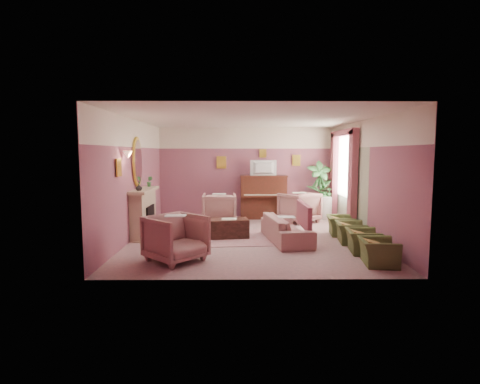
{
  "coord_description": "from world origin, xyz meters",
  "views": [
    {
      "loc": [
        -0.32,
        -8.8,
        2.02
      ],
      "look_at": [
        -0.24,
        0.4,
        1.05
      ],
      "focal_mm": 28.0,
      "sensor_mm": 36.0,
      "label": 1
    }
  ],
  "objects_px": {
    "olive_chair_b": "(363,237)",
    "piano": "(263,197)",
    "floral_armchair_right": "(299,206)",
    "side_table": "(324,208)",
    "television": "(264,167)",
    "olive_chair_d": "(340,222)",
    "floral_armchair_front": "(176,236)",
    "olive_chair_a": "(378,248)",
    "sofa": "(286,224)",
    "coffee_table": "(227,228)",
    "floral_armchair_left": "(219,207)",
    "olive_chair_c": "(351,229)"
  },
  "relations": [
    {
      "from": "coffee_table",
      "to": "floral_armchair_front",
      "type": "height_order",
      "value": "floral_armchair_front"
    },
    {
      "from": "piano",
      "to": "olive_chair_d",
      "type": "bearing_deg",
      "value": -54.62
    },
    {
      "from": "sofa",
      "to": "television",
      "type": "bearing_deg",
      "value": 95.94
    },
    {
      "from": "coffee_table",
      "to": "olive_chair_c",
      "type": "relative_size",
      "value": 1.37
    },
    {
      "from": "floral_armchair_front",
      "to": "television",
      "type": "bearing_deg",
      "value": 66.9
    },
    {
      "from": "floral_armchair_right",
      "to": "side_table",
      "type": "xyz_separation_m",
      "value": [
        0.85,
        0.51,
        -0.13
      ]
    },
    {
      "from": "floral_armchair_front",
      "to": "olive_chair_c",
      "type": "relative_size",
      "value": 1.33
    },
    {
      "from": "side_table",
      "to": "olive_chair_b",
      "type": "bearing_deg",
      "value": -91.8
    },
    {
      "from": "television",
      "to": "olive_chair_b",
      "type": "height_order",
      "value": "television"
    },
    {
      "from": "floral_armchair_front",
      "to": "olive_chair_a",
      "type": "relative_size",
      "value": 1.33
    },
    {
      "from": "piano",
      "to": "side_table",
      "type": "relative_size",
      "value": 2.0
    },
    {
      "from": "piano",
      "to": "side_table",
      "type": "xyz_separation_m",
      "value": [
        1.85,
        -0.19,
        -0.3
      ]
    },
    {
      "from": "floral_armchair_right",
      "to": "side_table",
      "type": "height_order",
      "value": "floral_armchair_right"
    },
    {
      "from": "olive_chair_a",
      "to": "side_table",
      "type": "bearing_deg",
      "value": 88.52
    },
    {
      "from": "floral_armchair_left",
      "to": "olive_chair_d",
      "type": "relative_size",
      "value": 1.33
    },
    {
      "from": "olive_chair_d",
      "to": "floral_armchair_right",
      "type": "bearing_deg",
      "value": 112.72
    },
    {
      "from": "olive_chair_d",
      "to": "floral_armchair_front",
      "type": "bearing_deg",
      "value": -149.25
    },
    {
      "from": "floral_armchair_right",
      "to": "floral_armchair_left",
      "type": "bearing_deg",
      "value": -173.2
    },
    {
      "from": "olive_chair_a",
      "to": "side_table",
      "type": "height_order",
      "value": "side_table"
    },
    {
      "from": "coffee_table",
      "to": "floral_armchair_front",
      "type": "relative_size",
      "value": 1.03
    },
    {
      "from": "piano",
      "to": "floral_armchair_left",
      "type": "height_order",
      "value": "piano"
    },
    {
      "from": "olive_chair_b",
      "to": "floral_armchair_left",
      "type": "bearing_deg",
      "value": 134.48
    },
    {
      "from": "olive_chair_b",
      "to": "olive_chair_a",
      "type": "bearing_deg",
      "value": -90.0
    },
    {
      "from": "coffee_table",
      "to": "television",
      "type": "bearing_deg",
      "value": 68.41
    },
    {
      "from": "coffee_table",
      "to": "floral_armchair_front",
      "type": "bearing_deg",
      "value": -115.15
    },
    {
      "from": "coffee_table",
      "to": "sofa",
      "type": "height_order",
      "value": "sofa"
    },
    {
      "from": "olive_chair_d",
      "to": "side_table",
      "type": "relative_size",
      "value": 1.04
    },
    {
      "from": "olive_chair_a",
      "to": "side_table",
      "type": "xyz_separation_m",
      "value": [
        0.12,
        4.71,
        0.04
      ]
    },
    {
      "from": "floral_armchair_right",
      "to": "floral_armchair_front",
      "type": "distance_m",
      "value": 4.92
    },
    {
      "from": "olive_chair_b",
      "to": "side_table",
      "type": "relative_size",
      "value": 1.04
    },
    {
      "from": "side_table",
      "to": "floral_armchair_right",
      "type": "bearing_deg",
      "value": -149.27
    },
    {
      "from": "floral_armchair_right",
      "to": "olive_chair_a",
      "type": "distance_m",
      "value": 4.27
    },
    {
      "from": "piano",
      "to": "sofa",
      "type": "xyz_separation_m",
      "value": [
        0.31,
        -3.05,
        -0.26
      ]
    },
    {
      "from": "piano",
      "to": "floral_armchair_front",
      "type": "xyz_separation_m",
      "value": [
        -1.95,
        -4.63,
        -0.17
      ]
    },
    {
      "from": "television",
      "to": "side_table",
      "type": "relative_size",
      "value": 1.14
    },
    {
      "from": "sofa",
      "to": "olive_chair_b",
      "type": "bearing_deg",
      "value": -35.88
    },
    {
      "from": "floral_armchair_left",
      "to": "television",
      "type": "bearing_deg",
      "value": 35.03
    },
    {
      "from": "television",
      "to": "olive_chair_c",
      "type": "height_order",
      "value": "television"
    },
    {
      "from": "piano",
      "to": "floral_armchair_front",
      "type": "bearing_deg",
      "value": -112.88
    },
    {
      "from": "olive_chair_b",
      "to": "piano",
      "type": "bearing_deg",
      "value": 113.0
    },
    {
      "from": "sofa",
      "to": "olive_chair_d",
      "type": "height_order",
      "value": "sofa"
    },
    {
      "from": "olive_chair_d",
      "to": "olive_chair_c",
      "type": "bearing_deg",
      "value": -90.0
    },
    {
      "from": "olive_chair_c",
      "to": "floral_armchair_right",
      "type": "bearing_deg",
      "value": 105.89
    },
    {
      "from": "floral_armchair_right",
      "to": "side_table",
      "type": "relative_size",
      "value": 1.38
    },
    {
      "from": "sofa",
      "to": "floral_armchair_right",
      "type": "xyz_separation_m",
      "value": [
        0.69,
        2.35,
        0.09
      ]
    },
    {
      "from": "floral_armchair_front",
      "to": "olive_chair_d",
      "type": "relative_size",
      "value": 1.33
    },
    {
      "from": "floral_armchair_right",
      "to": "olive_chair_c",
      "type": "xyz_separation_m",
      "value": [
        0.73,
        -2.56,
        -0.17
      ]
    },
    {
      "from": "television",
      "to": "olive_chair_d",
      "type": "height_order",
      "value": "television"
    },
    {
      "from": "coffee_table",
      "to": "olive_chair_a",
      "type": "distance_m",
      "value": 3.54
    },
    {
      "from": "coffee_table",
      "to": "olive_chair_d",
      "type": "distance_m",
      "value": 2.8
    }
  ]
}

